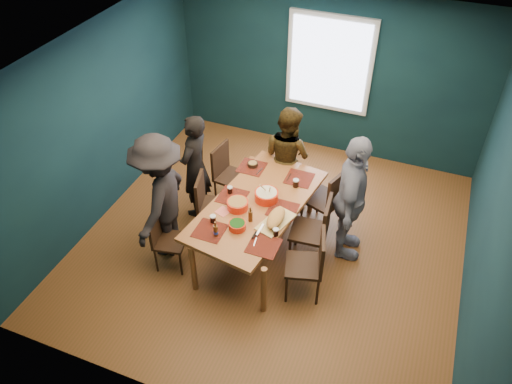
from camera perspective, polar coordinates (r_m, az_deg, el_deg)
room at (r=6.28m, az=3.03°, el=4.91°), size 5.01×5.01×2.71m
dining_table at (r=6.39m, az=0.13°, el=-1.77°), size 1.35×2.22×0.79m
chair_left_far at (r=7.28m, az=-3.38°, el=2.48°), size 0.48×0.48×0.95m
chair_left_mid at (r=6.78m, az=-5.51°, el=-1.03°), size 0.51×0.51×0.93m
chair_left_near at (r=6.43m, az=-10.50°, el=-4.95°), size 0.45×0.45×0.85m
chair_right_far at (r=6.80m, az=8.43°, el=-0.52°), size 0.60×0.60×1.03m
chair_right_mid at (r=6.35m, az=6.97°, el=-4.01°), size 0.50×0.50×1.01m
chair_right_near at (r=5.98m, az=6.41°, el=-7.82°), size 0.53×0.53×0.96m
person_far_left at (r=6.99m, az=-6.98°, el=2.91°), size 0.41×0.60×1.59m
person_back at (r=7.19m, az=3.59°, el=4.17°), size 0.93×0.85×1.56m
person_right at (r=6.32m, az=10.79°, el=-0.88°), size 0.59×1.11×1.81m
person_near_left at (r=6.38m, az=-10.85°, el=-0.61°), size 0.79×1.22×1.79m
bowl_salad at (r=6.23m, az=-2.12°, el=-1.42°), size 0.27×0.27×0.11m
bowl_dumpling at (r=6.35m, az=1.20°, el=-0.38°), size 0.30×0.30×0.28m
bowl_herbs at (r=5.97m, az=-2.15°, el=-3.82°), size 0.21×0.21×0.09m
cutting_board at (r=6.03m, az=2.27°, el=-3.07°), size 0.40×0.67×0.14m
small_bowl at (r=6.93m, az=-0.38°, el=3.19°), size 0.14×0.14×0.06m
beer_bottle_a at (r=5.87m, az=-4.62°, el=-4.43°), size 0.06×0.06×0.22m
beer_bottle_b at (r=6.04m, az=-0.64°, el=-2.71°), size 0.05×0.05×0.21m
cola_glass_a at (r=6.06m, az=-4.94°, el=-3.06°), size 0.07×0.07×0.10m
cola_glass_b at (r=5.88m, az=2.27°, el=-4.57°), size 0.07×0.07×0.10m
cola_glass_c at (r=6.57m, az=4.58°, el=1.06°), size 0.08×0.08×0.11m
cola_glass_d at (r=6.46m, az=-2.99°, el=0.27°), size 0.07×0.07×0.10m
napkin_a at (r=6.23m, az=3.56°, el=-2.16°), size 0.19×0.19×0.00m
napkin_b at (r=6.23m, az=-3.79°, el=-2.23°), size 0.20×0.20×0.00m
napkin_c at (r=5.80m, az=0.70°, el=-6.03°), size 0.20×0.20×0.00m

